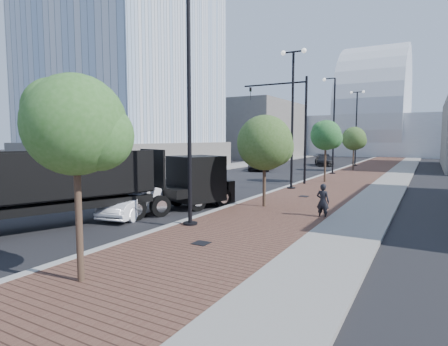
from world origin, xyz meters
The scene contains 23 objects.
sidewalk centered at (3.50, 40.00, 0.06)m, with size 7.00×140.00×0.12m, color #4C2D23.
concrete_strip centered at (6.20, 40.00, 0.07)m, with size 2.40×140.00×0.13m, color slate.
curb centered at (0.00, 40.00, 0.07)m, with size 0.30×140.00×0.14m, color gray.
west_sidewalk centered at (-13.00, 40.00, 0.06)m, with size 4.00×140.00×0.12m, color slate.
dump_truck centered at (-2.80, 10.64, 1.26)m, with size 6.78×13.18×2.99m.
white_sedan centered at (-2.81, 10.53, 0.65)m, with size 1.37×3.92×1.29m, color white.
dark_car_mid centered at (-7.35, 35.07, 0.67)m, with size 2.21×4.80×1.33m, color black.
dark_car_far centered at (-3.22, 45.90, 0.73)m, with size 2.04×5.01×1.45m, color black.
pedestrian centered at (4.75, 14.03, 0.78)m, with size 0.57×0.37×1.55m, color black.
streetlight_1 centered at (0.49, 10.00, 4.34)m, with size 1.44×0.56×9.21m.
streetlight_2 centered at (0.60, 22.00, 4.82)m, with size 1.72×0.56×9.28m.
streetlight_3 centered at (0.49, 34.00, 4.34)m, with size 1.44×0.56×9.21m.
streetlight_4 centered at (0.60, 46.00, 4.82)m, with size 1.72×0.56×9.28m.
traffic_mast centered at (-0.30, 25.00, 4.98)m, with size 5.09×0.20×8.00m.
tree_0 centered at (1.65, 4.02, 3.77)m, with size 2.37×2.32×4.94m.
tree_1 centered at (1.65, 15.02, 3.26)m, with size 2.71×2.71×4.63m.
tree_2 centered at (1.65, 27.02, 3.72)m, with size 2.39×2.34×4.90m.
tree_3 centered at (1.65, 39.02, 3.46)m, with size 2.51×2.48×4.71m.
tower_podium centered at (-24.00, 32.00, 1.50)m, with size 19.00×19.00×3.00m, color #625E59.
convention_center centered at (-2.00, 85.00, 6.00)m, with size 50.00×30.00×50.00m.
commercial_block_nw centered at (-20.00, 60.00, 5.00)m, with size 14.00×20.00×10.00m, color #635E59.
utility_cover_1 centered at (2.40, 8.00, 0.13)m, with size 0.50×0.50×0.02m, color black.
utility_cover_2 centered at (2.40, 19.00, 0.13)m, with size 0.50×0.50×0.02m, color black.
Camera 1 is at (8.68, -1.70, 3.48)m, focal length 29.49 mm.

